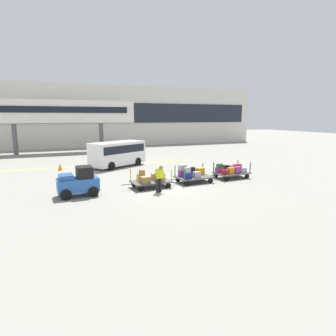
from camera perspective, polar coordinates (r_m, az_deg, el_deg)
The scene contains 11 objects.
ground_plane at distance 16.86m, azimuth -1.32°, elevation -3.99°, with size 120.00×120.00×0.00m, color gray.
apron_lead_line at distance 25.07m, azimuth -16.59°, elevation 0.36°, with size 19.58×0.20×0.01m, color yellow.
terminal_building at distance 41.68m, azimuth -14.13°, elevation 10.24°, with size 49.77×2.51×8.55m.
jet_bridge at distance 35.32m, azimuth -24.20°, elevation 10.38°, with size 19.35×3.00×6.06m.
baggage_tug at distance 15.68m, azimuth -17.75°, elevation -2.77°, with size 2.17×1.35×1.58m.
baggage_cart_lead at distance 16.76m, azimuth -3.55°, elevation -2.30°, with size 3.04×1.55×1.10m.
baggage_cart_middle at distance 18.07m, azimuth 4.94°, elevation -1.31°, with size 3.04×1.55×1.14m.
baggage_cart_tail at distance 19.78m, azimuth 12.70°, elevation -0.55°, with size 3.04×1.55×1.10m.
baggage_handler at distance 15.61m, azimuth -1.75°, elevation -1.90°, with size 0.50×0.52×1.56m.
shuttle_van at distance 24.12m, azimuth -10.22°, elevation 3.21°, with size 5.11×4.01×2.10m.
safety_cone_near at distance 23.72m, azimuth -21.11°, elevation 0.20°, with size 0.36×0.36×0.55m, color orange.
Camera 1 is at (-5.69, -15.30, 4.19)m, focal length 29.95 mm.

